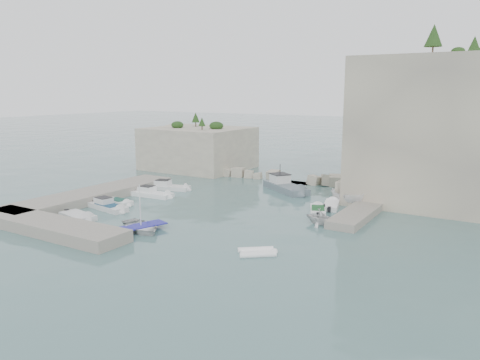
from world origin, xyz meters
The scene contains 22 objects.
ground centered at (0.00, 0.00, 0.00)m, with size 400.00×400.00×0.00m, color slate.
cliff_east centered at (23.00, 23.00, 8.50)m, with size 26.00×22.00×17.00m, color beige.
cliff_terrace centered at (13.00, 18.00, 1.25)m, with size 8.00×10.00×2.50m, color beige.
outcrop_west centered at (-20.00, 25.00, 3.50)m, with size 16.00×14.00×7.00m, color beige.
quay_west centered at (-17.00, -1.00, 0.55)m, with size 5.00×24.00×1.10m, color #9E9689.
quay_south centered at (-10.00, -12.50, 0.55)m, with size 18.00×4.00×1.10m, color #9E9689.
ledge_east centered at (13.50, 10.00, 0.40)m, with size 3.00×16.00×0.80m, color #9E9689.
breakwater centered at (-1.00, 22.00, 0.70)m, with size 28.00×3.00×1.40m, color beige.
motorboat_a centered at (-12.85, 8.46, 0.00)m, with size 6.36×1.89×1.40m, color white, non-canonical shape.
motorboat_b centered at (-11.88, 4.10, 0.00)m, with size 5.94×1.94×1.40m, color white, non-canonical shape.
motorboat_c centered at (-12.49, -1.21, 0.00)m, with size 4.21×1.53×0.70m, color white, non-canonical shape.
motorboat_d centered at (-11.64, -3.56, 0.00)m, with size 6.05×1.80×1.40m, color silver, non-canonical shape.
motorboat_e centered at (-11.36, -7.98, 0.00)m, with size 4.86×1.99×0.70m, color silver, non-canonical shape.
rowboat centered at (-2.73, -7.70, 0.00)m, with size 3.83×5.36×1.11m, color silver.
inflatable_dinghy centered at (9.96, -7.63, 0.00)m, with size 3.27×1.58×0.44m, color white, non-canonical shape.
tender_east_a centered at (11.12, 3.37, 0.00)m, with size 2.88×3.34×1.76m, color silver.
tender_east_b centered at (9.17, 7.39, 0.00)m, with size 4.72×1.61×0.70m, color white, non-canonical shape.
tender_east_c centered at (9.55, 10.53, 0.00)m, with size 4.93×1.59×0.70m, color white, non-canonical shape.
tender_east_d centered at (10.64, 12.91, 0.00)m, with size 1.86×4.95×1.91m, color white.
work_boat centered at (1.05, 16.04, 0.00)m, with size 9.05×2.68×2.20m, color slate, non-canonical shape.
rowboat_mast centered at (-2.73, -7.70, 2.66)m, with size 0.10×0.10×4.20m, color white.
vegetation centered at (17.83, 24.40, 17.93)m, with size 53.48×13.88×13.40m.
Camera 1 is at (27.82, -39.47, 13.16)m, focal length 35.00 mm.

